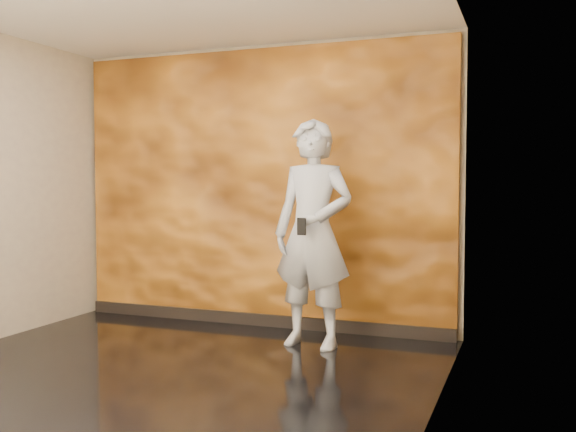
% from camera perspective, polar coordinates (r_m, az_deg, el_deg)
% --- Properties ---
extents(room, '(4.02, 4.02, 2.81)m').
position_cam_1_polar(room, '(4.69, -12.22, 2.49)').
color(room, black).
rests_on(room, ground).
extents(feature_wall, '(3.90, 0.06, 2.75)m').
position_cam_1_polar(feature_wall, '(6.42, -2.63, 2.50)').
color(feature_wall, orange).
rests_on(feature_wall, ground).
extents(baseboard, '(3.90, 0.04, 0.12)m').
position_cam_1_polar(baseboard, '(6.53, -2.75, -9.17)').
color(baseboard, black).
rests_on(baseboard, ground).
extents(man, '(0.78, 0.56, 1.98)m').
position_cam_1_polar(man, '(5.58, 2.25, -1.56)').
color(man, '#9CA1AC').
rests_on(man, ground).
extents(phone, '(0.08, 0.02, 0.15)m').
position_cam_1_polar(phone, '(5.32, 1.22, -0.94)').
color(phone, black).
rests_on(phone, man).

